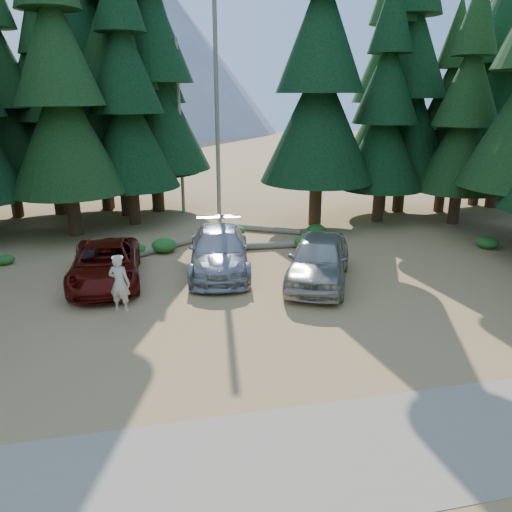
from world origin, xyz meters
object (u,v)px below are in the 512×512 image
at_px(silver_minivan_right, 319,259).
at_px(log_left, 173,245).
at_px(log_mid, 267,229).
at_px(frisbee_player, 120,283).
at_px(silver_minivan_center, 219,250).
at_px(log_right, 276,245).
at_px(red_pickup, 105,264).

bearing_deg(silver_minivan_right, log_left, 157.15).
distance_m(log_left, log_mid, 5.37).
height_order(frisbee_player, log_left, frisbee_player).
xyz_separation_m(frisbee_player, log_mid, (7.11, 9.52, -1.14)).
relative_size(silver_minivan_center, log_right, 1.20).
xyz_separation_m(silver_minivan_center, log_right, (3.07, 2.49, -0.70)).
height_order(silver_minivan_right, log_right, silver_minivan_right).
height_order(silver_minivan_center, frisbee_player, frisbee_player).
xyz_separation_m(red_pickup, silver_minivan_right, (8.07, -1.67, 0.16)).
xyz_separation_m(log_left, log_mid, (5.05, 1.82, -0.02)).
bearing_deg(log_left, red_pickup, -160.42).
bearing_deg(red_pickup, log_left, 55.29).
xyz_separation_m(silver_minivan_center, log_left, (-1.72, 3.59, -0.69)).
relative_size(red_pickup, log_left, 1.19).
distance_m(silver_minivan_center, log_right, 4.01).
bearing_deg(frisbee_player, log_left, -82.01).
relative_size(frisbee_player, log_mid, 0.52).
xyz_separation_m(silver_minivan_center, log_mid, (3.33, 5.41, -0.71)).
bearing_deg(log_left, log_right, -48.85).
bearing_deg(silver_minivan_right, silver_minivan_center, 173.52).
xyz_separation_m(silver_minivan_center, silver_minivan_right, (3.57, -2.14, 0.07)).
distance_m(red_pickup, log_right, 8.15).
bearing_deg(frisbee_player, silver_minivan_center, -109.60).
distance_m(log_left, log_right, 4.91).
distance_m(frisbee_player, log_mid, 11.93).
relative_size(silver_minivan_center, frisbee_player, 3.12).
xyz_separation_m(silver_minivan_center, frisbee_player, (-3.77, -4.11, 0.43)).
height_order(silver_minivan_center, silver_minivan_right, silver_minivan_right).
bearing_deg(log_right, frisbee_player, -132.80).
height_order(silver_minivan_right, log_left, silver_minivan_right).
bearing_deg(log_left, silver_minivan_right, -83.22).
relative_size(silver_minivan_center, log_mid, 1.62).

